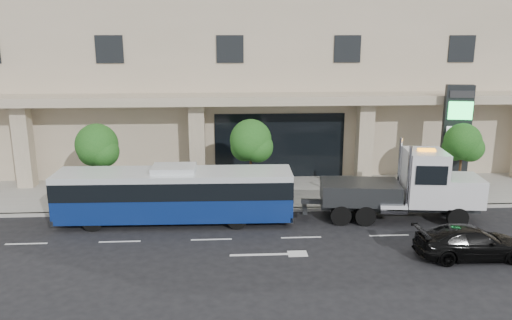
{
  "coord_description": "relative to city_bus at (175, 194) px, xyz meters",
  "views": [
    {
      "loc": [
        -3.23,
        -22.11,
        8.73
      ],
      "look_at": [
        -1.81,
        2.0,
        2.73
      ],
      "focal_mm": 35.0,
      "sensor_mm": 36.0,
      "label": 1
    }
  ],
  "objects": [
    {
      "name": "tree_right",
      "position": [
        15.3,
        2.85,
        1.6
      ],
      "size": [
        2.1,
        2.0,
        4.04
      ],
      "color": "#422B19",
      "rests_on": "sidewalk"
    },
    {
      "name": "signage_pylon",
      "position": [
        15.46,
        4.13,
        1.76
      ],
      "size": [
        1.56,
        0.81,
        5.98
      ],
      "rotation": [
        0.0,
        0.0,
        -0.18
      ],
      "color": "black",
      "rests_on": "sidewalk"
    },
    {
      "name": "convention_center",
      "position": [
        5.77,
        14.68,
        8.54
      ],
      "size": [
        60.0,
        17.6,
        20.0
      ],
      "color": "tan",
      "rests_on": "ground"
    },
    {
      "name": "tree_mid",
      "position": [
        3.8,
        2.85,
        1.82
      ],
      "size": [
        2.28,
        2.2,
        4.38
      ],
      "color": "#422B19",
      "rests_on": "sidewalk"
    },
    {
      "name": "city_bus",
      "position": [
        0.0,
        0.0,
        0.0
      ],
      "size": [
        11.18,
        2.57,
        2.82
      ],
      "rotation": [
        0.0,
        0.0,
        -0.02
      ],
      "color": "black",
      "rests_on": "ground"
    },
    {
      "name": "black_sedan",
      "position": [
        12.31,
        -4.68,
        -0.78
      ],
      "size": [
        4.51,
        1.85,
        1.31
      ],
      "primitive_type": "imported",
      "rotation": [
        0.0,
        0.0,
        1.57
      ],
      "color": "black",
      "rests_on": "ground"
    },
    {
      "name": "curb",
      "position": [
        5.77,
        1.26,
        -1.36
      ],
      "size": [
        120.0,
        0.3,
        0.15
      ],
      "primitive_type": "cube",
      "color": "gray",
      "rests_on": "ground"
    },
    {
      "name": "sidewalk",
      "position": [
        5.77,
        4.26,
        -1.36
      ],
      "size": [
        120.0,
        6.0,
        0.15
      ],
      "primitive_type": "cube",
      "color": "gray",
      "rests_on": "ground"
    },
    {
      "name": "tree_left",
      "position": [
        -4.2,
        2.85,
        1.68
      ],
      "size": [
        2.27,
        2.2,
        4.22
      ],
      "color": "#422B19",
      "rests_on": "sidewalk"
    },
    {
      "name": "ground",
      "position": [
        5.77,
        -0.74,
        -1.43
      ],
      "size": [
        120.0,
        120.0,
        0.0
      ],
      "primitive_type": "plane",
      "color": "black",
      "rests_on": "ground"
    },
    {
      "name": "tow_truck",
      "position": [
        11.2,
        -0.3,
        0.17
      ],
      "size": [
        8.64,
        2.96,
        3.91
      ],
      "rotation": [
        0.0,
        0.0,
        -0.12
      ],
      "color": "#2D3033",
      "rests_on": "ground"
    }
  ]
}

